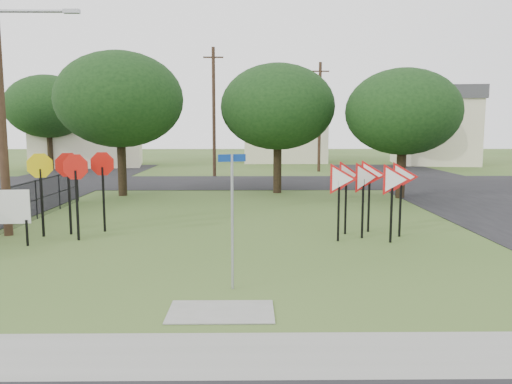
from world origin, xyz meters
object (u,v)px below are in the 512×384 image
yield_sign_cluster (369,181)px  info_board (6,209)px  stop_sign_cluster (72,175)px  street_name_sign (232,213)px

yield_sign_cluster → info_board: 10.94m
stop_sign_cluster → info_board: (-1.45, -1.43, -0.88)m
street_name_sign → stop_sign_cluster: (-5.31, 5.44, 0.30)m
yield_sign_cluster → stop_sign_cluster: bearing=177.8°
street_name_sign → info_board: size_ratio=1.75×
street_name_sign → yield_sign_cluster: bearing=51.1°
info_board → stop_sign_cluster: bearing=44.5°
stop_sign_cluster → yield_sign_cluster: size_ratio=0.85×
stop_sign_cluster → yield_sign_cluster: 9.42m
street_name_sign → info_board: 7.88m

